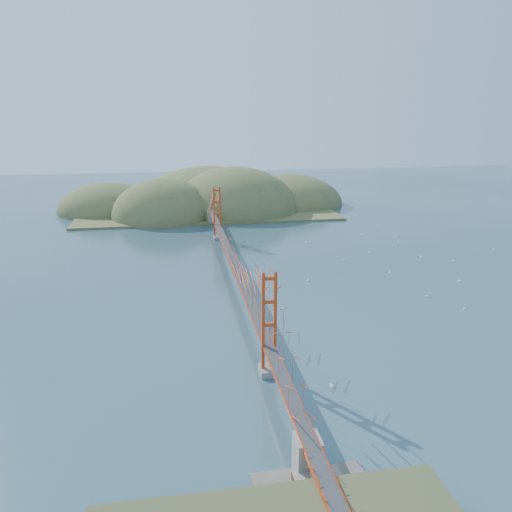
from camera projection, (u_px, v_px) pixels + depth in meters
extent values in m
plane|color=#294552|center=(235.00, 283.00, 83.18)|extent=(320.00, 320.00, 0.00)
cube|color=gray|center=(269.00, 370.00, 54.69)|extent=(2.00, 2.40, 0.70)
cube|color=gray|center=(218.00, 238.00, 111.47)|extent=(2.00, 2.40, 0.70)
cube|color=#B43714|center=(234.00, 264.00, 82.25)|extent=(1.40, 92.00, 0.16)
cube|color=#B43714|center=(234.00, 266.00, 82.31)|extent=(1.33, 92.00, 0.24)
cube|color=#38383A|center=(234.00, 264.00, 82.22)|extent=(1.19, 92.00, 0.03)
cube|color=gray|center=(307.00, 456.00, 39.19)|extent=(2.00, 2.20, 3.30)
cube|color=gray|center=(212.00, 217.00, 126.25)|extent=(2.20, 2.60, 3.30)
cube|color=#B43714|center=(332.00, 494.00, 33.05)|extent=(1.40, 12.00, 0.16)
cube|color=#B43714|center=(332.00, 497.00, 33.12)|extent=(1.33, 12.00, 0.30)
cube|color=gray|center=(322.00, 495.00, 35.45)|extent=(0.50, 0.70, 2.95)
cube|color=gray|center=(314.00, 475.00, 37.34)|extent=(0.50, 0.70, 2.95)
cube|color=#59544C|center=(316.00, 495.00, 37.25)|extent=(9.00, 6.00, 0.24)
cube|color=brown|center=(318.00, 482.00, 37.84)|extent=(3.70, 2.30, 0.75)
cube|color=gray|center=(319.00, 478.00, 37.72)|extent=(3.70, 2.30, 0.10)
cylinder|color=white|center=(319.00, 473.00, 37.59)|extent=(0.03, 0.03, 1.00)
cube|color=brown|center=(207.00, 209.00, 143.67)|extent=(70.00, 40.00, 0.60)
ellipsoid|color=brown|center=(164.00, 217.00, 134.26)|extent=(28.00, 28.00, 21.00)
ellipsoid|color=brown|center=(235.00, 211.00, 143.12)|extent=(36.00, 36.00, 25.00)
ellipsoid|color=brown|center=(290.00, 204.00, 153.56)|extent=(32.00, 32.00, 18.00)
ellipsoid|color=brown|center=(108.00, 211.00, 143.07)|extent=(28.00, 28.00, 16.00)
ellipsoid|color=brown|center=(210.00, 202.00, 157.31)|extent=(44.00, 44.00, 22.00)
cube|color=white|center=(453.00, 261.00, 95.33)|extent=(0.33, 0.61, 0.10)
cylinder|color=white|center=(453.00, 259.00, 95.24)|extent=(0.02, 0.02, 0.63)
cube|color=white|center=(389.00, 273.00, 88.32)|extent=(0.46, 0.65, 0.11)
cylinder|color=white|center=(389.00, 271.00, 88.22)|extent=(0.02, 0.02, 0.68)
cube|color=white|center=(378.00, 225.00, 125.07)|extent=(0.20, 0.49, 0.09)
cylinder|color=white|center=(379.00, 224.00, 124.99)|extent=(0.01, 0.01, 0.53)
cube|color=white|center=(421.00, 257.00, 98.08)|extent=(0.19, 0.54, 0.10)
cylinder|color=white|center=(421.00, 255.00, 98.00)|extent=(0.02, 0.02, 0.59)
cube|color=white|center=(310.00, 242.00, 108.58)|extent=(0.60, 0.33, 0.10)
cylinder|color=white|center=(310.00, 241.00, 108.49)|extent=(0.02, 0.02, 0.62)
cube|color=white|center=(494.00, 249.00, 103.31)|extent=(0.39, 0.55, 0.10)
cylinder|color=white|center=(494.00, 248.00, 103.23)|extent=(0.02, 0.02, 0.58)
cube|color=white|center=(247.00, 243.00, 108.05)|extent=(0.57, 0.49, 0.10)
cylinder|color=white|center=(247.00, 242.00, 107.97)|extent=(0.02, 0.02, 0.62)
cube|color=white|center=(427.00, 296.00, 77.26)|extent=(0.45, 0.54, 0.10)
cylinder|color=white|center=(427.00, 294.00, 77.18)|extent=(0.02, 0.02, 0.59)
cube|color=white|center=(459.00, 281.00, 83.88)|extent=(0.62, 0.25, 0.11)
cylinder|color=white|center=(459.00, 279.00, 83.79)|extent=(0.02, 0.02, 0.66)
cube|color=white|center=(361.00, 235.00, 115.08)|extent=(0.56, 0.47, 0.10)
cylinder|color=white|center=(361.00, 234.00, 114.99)|extent=(0.02, 0.02, 0.61)
cube|color=white|center=(306.00, 243.00, 107.85)|extent=(0.51, 0.28, 0.09)
cylinder|color=white|center=(306.00, 242.00, 107.77)|extent=(0.01, 0.01, 0.53)
cube|color=white|center=(398.00, 243.00, 108.37)|extent=(0.35, 0.49, 0.09)
cylinder|color=white|center=(398.00, 242.00, 108.30)|extent=(0.01, 0.01, 0.52)
cube|color=white|center=(332.00, 385.00, 52.22)|extent=(0.29, 0.62, 0.11)
cylinder|color=white|center=(332.00, 383.00, 52.13)|extent=(0.02, 0.02, 0.65)
cube|color=white|center=(308.00, 280.00, 84.34)|extent=(0.41, 0.66, 0.11)
cylinder|color=white|center=(308.00, 278.00, 84.24)|extent=(0.02, 0.02, 0.69)
cube|color=white|center=(464.00, 309.00, 72.29)|extent=(0.49, 0.38, 0.09)
cylinder|color=white|center=(464.00, 307.00, 72.22)|extent=(0.01, 0.01, 0.52)
cube|color=white|center=(344.00, 260.00, 95.96)|extent=(0.53, 0.46, 0.10)
cylinder|color=white|center=(344.00, 258.00, 95.88)|extent=(0.02, 0.02, 0.58)
cube|color=white|center=(395.00, 237.00, 113.07)|extent=(0.61, 0.31, 0.11)
cylinder|color=white|center=(395.00, 236.00, 112.98)|extent=(0.02, 0.02, 0.63)
cube|color=white|center=(369.00, 253.00, 100.62)|extent=(0.53, 0.32, 0.09)
cylinder|color=white|center=(369.00, 252.00, 100.54)|extent=(0.01, 0.01, 0.55)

